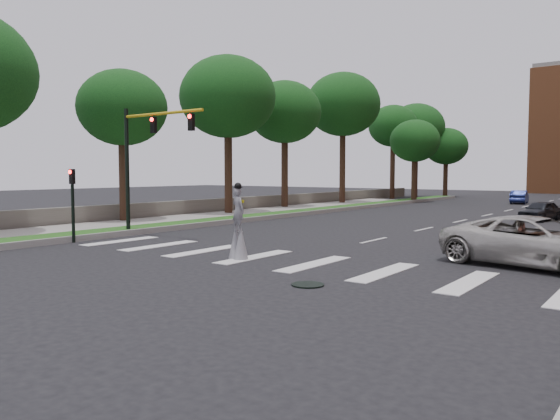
{
  "coord_description": "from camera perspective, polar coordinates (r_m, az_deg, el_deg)",
  "views": [
    {
      "loc": [
        11.1,
        -14.31,
        3.1
      ],
      "look_at": [
        -0.74,
        1.81,
        1.7
      ],
      "focal_mm": 35.0,
      "sensor_mm": 36.0,
      "label": 1
    }
  ],
  "objects": [
    {
      "name": "stilt_performer",
      "position": [
        19.4,
        -4.39,
        -2.16
      ],
      "size": [
        0.83,
        0.6,
        2.73
      ],
      "rotation": [
        0.0,
        0.0,
        2.9
      ],
      "color": "black",
      "rests_on": "ground"
    },
    {
      "name": "median_curb",
      "position": [
        40.63,
        4.15,
        -0.19
      ],
      "size": [
        0.2,
        60.0,
        0.28
      ],
      "primitive_type": "cube",
      "color": "gray",
      "rests_on": "ground"
    },
    {
      "name": "grass_median",
      "position": [
        41.19,
        2.92,
        -0.14
      ],
      "size": [
        2.0,
        60.0,
        0.25
      ],
      "primitive_type": "cube",
      "color": "#1D4E16",
      "rests_on": "ground"
    },
    {
      "name": "traffic_signal",
      "position": [
        27.14,
        -14.12,
        6.1
      ],
      "size": [
        5.3,
        0.23,
        6.2
      ],
      "color": "black",
      "rests_on": "ground"
    },
    {
      "name": "stone_wall",
      "position": [
        45.99,
        -1.44,
        0.82
      ],
      "size": [
        0.5,
        56.0,
        1.1
      ],
      "primitive_type": "cube",
      "color": "#5C584F",
      "rests_on": "ground"
    },
    {
      "name": "car_mid",
      "position": [
        58.4,
        23.74,
        1.26
      ],
      "size": [
        1.84,
        4.08,
        1.3
      ],
      "primitive_type": "imported",
      "rotation": [
        0.0,
        0.0,
        3.26
      ],
      "color": "navy",
      "rests_on": "ground"
    },
    {
      "name": "tree_6",
      "position": [
        57.61,
        13.9,
        6.98
      ],
      "size": [
        5.06,
        5.06,
        8.42
      ],
      "color": "black",
      "rests_on": "ground"
    },
    {
      "name": "manhole",
      "position": [
        15.06,
        2.92,
        -7.8
      ],
      "size": [
        0.9,
        0.9,
        0.04
      ],
      "primitive_type": "cylinder",
      "color": "black",
      "rests_on": "ground"
    },
    {
      "name": "sidewalk_left",
      "position": [
        35.43,
        -10.15,
        -0.93
      ],
      "size": [
        4.0,
        60.0,
        0.18
      ],
      "primitive_type": "cube",
      "color": "gray",
      "rests_on": "ground"
    },
    {
      "name": "car_near",
      "position": [
        38.36,
        25.57,
        -0.07
      ],
      "size": [
        2.36,
        4.01,
        1.28
      ],
      "primitive_type": "imported",
      "rotation": [
        0.0,
        0.0,
        -0.24
      ],
      "color": "black",
      "rests_on": "ground"
    },
    {
      "name": "tree_4",
      "position": [
        53.12,
        6.59,
        10.86
      ],
      "size": [
        7.1,
        7.1,
        12.53
      ],
      "color": "black",
      "rests_on": "ground"
    },
    {
      "name": "tree_2",
      "position": [
        39.63,
        -5.47,
        11.64
      ],
      "size": [
        6.85,
        6.85,
        11.33
      ],
      "color": "black",
      "rests_on": "ground"
    },
    {
      "name": "tree_3",
      "position": [
        46.21,
        0.49,
        10.14
      ],
      "size": [
        6.12,
        6.12,
        10.69
      ],
      "color": "black",
      "rests_on": "ground"
    },
    {
      "name": "tree_1",
      "position": [
        34.45,
        -16.15,
        10.15
      ],
      "size": [
        5.33,
        5.33,
        9.2
      ],
      "color": "black",
      "rests_on": "ground"
    },
    {
      "name": "secondary_signal",
      "position": [
        25.5,
        -20.85,
        1.15
      ],
      "size": [
        0.25,
        0.21,
        3.23
      ],
      "color": "black",
      "rests_on": "ground"
    },
    {
      "name": "tree_8",
      "position": [
        69.33,
        14.05,
        8.33
      ],
      "size": [
        6.86,
        6.86,
        11.44
      ],
      "color": "black",
      "rests_on": "ground"
    },
    {
      "name": "tree_7",
      "position": [
        70.3,
        16.96,
        6.35
      ],
      "size": [
        5.28,
        5.28,
        8.49
      ],
      "color": "black",
      "rests_on": "ground"
    },
    {
      "name": "ground_plane",
      "position": [
        18.37,
        -1.49,
        -5.71
      ],
      "size": [
        160.0,
        160.0,
        0.0
      ],
      "primitive_type": "plane",
      "color": "black",
      "rests_on": "ground"
    },
    {
      "name": "tree_5",
      "position": [
        64.72,
        11.73,
        8.54
      ],
      "size": [
        5.64,
        5.64,
        10.78
      ],
      "color": "black",
      "rests_on": "ground"
    },
    {
      "name": "suv_crossing",
      "position": [
        19.59,
        25.24,
        -3.03
      ],
      "size": [
        6.41,
        3.92,
        1.66
      ],
      "primitive_type": "imported",
      "rotation": [
        0.0,
        0.0,
        1.36
      ],
      "color": "beige",
      "rests_on": "ground"
    }
  ]
}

